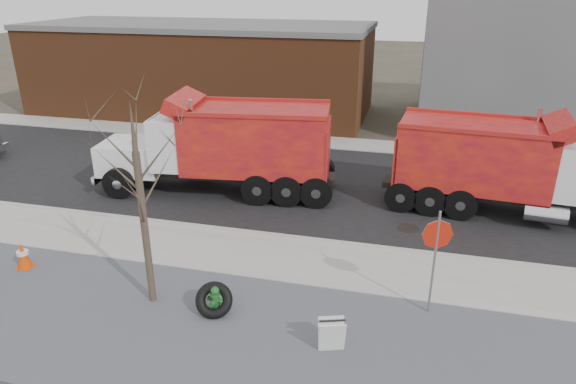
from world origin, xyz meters
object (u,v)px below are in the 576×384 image
(sandwich_board, at_px, (332,335))
(fire_hydrant, at_px, (215,301))
(dump_truck_red_b, at_px, (226,144))
(dump_truck_red_a, at_px, (507,164))
(truck_tire, at_px, (214,300))
(stop_sign, at_px, (436,245))

(sandwich_board, bearing_deg, fire_hydrant, 148.82)
(dump_truck_red_b, bearing_deg, dump_truck_red_a, 175.54)
(truck_tire, distance_m, dump_truck_red_b, 8.07)
(fire_hydrant, distance_m, sandwich_board, 3.07)
(dump_truck_red_a, bearing_deg, truck_tire, -128.19)
(truck_tire, bearing_deg, fire_hydrant, 67.95)
(sandwich_board, bearing_deg, truck_tire, 149.67)
(stop_sign, height_order, dump_truck_red_b, dump_truck_red_b)
(fire_hydrant, relative_size, stop_sign, 0.27)
(truck_tire, height_order, dump_truck_red_a, dump_truck_red_a)
(fire_hydrant, bearing_deg, stop_sign, 22.51)
(sandwich_board, xyz_separation_m, dump_truck_red_b, (-5.48, 8.18, 1.49))
(dump_truck_red_a, xyz_separation_m, dump_truck_red_b, (-10.00, -0.51, 0.10))
(stop_sign, bearing_deg, dump_truck_red_b, 146.11)
(sandwich_board, height_order, dump_truck_red_a, dump_truck_red_a)
(fire_hydrant, height_order, sandwich_board, sandwich_board)
(truck_tire, xyz_separation_m, stop_sign, (5.09, 1.36, 1.48))
(truck_tire, xyz_separation_m, dump_truck_red_a, (7.53, 8.04, 1.41))
(stop_sign, xyz_separation_m, sandwich_board, (-2.08, -2.00, -1.45))
(truck_tire, height_order, dump_truck_red_b, dump_truck_red_b)
(fire_hydrant, xyz_separation_m, dump_truck_red_b, (-2.48, 7.49, 1.57))
(stop_sign, bearing_deg, fire_hydrant, -160.10)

